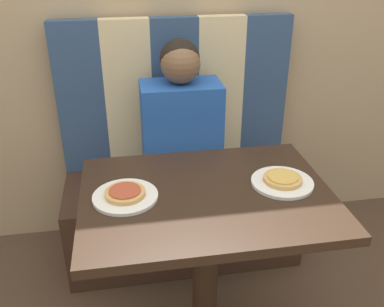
{
  "coord_description": "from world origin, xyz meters",
  "views": [
    {
      "loc": [
        -0.26,
        -1.25,
        1.55
      ],
      "look_at": [
        0.0,
        0.31,
        0.74
      ],
      "focal_mm": 40.0,
      "sensor_mm": 36.0,
      "label": 1
    }
  ],
  "objects_px": {
    "pizza_left": "(125,193)",
    "person": "(181,119)",
    "plate_right": "(282,182)",
    "plate_left": "(125,196)",
    "pizza_right": "(283,179)"
  },
  "relations": [
    {
      "from": "person",
      "to": "plate_right",
      "type": "relative_size",
      "value": 3.16
    },
    {
      "from": "person",
      "to": "plate_right",
      "type": "distance_m",
      "value": 0.67
    },
    {
      "from": "pizza_left",
      "to": "pizza_right",
      "type": "height_order",
      "value": "same"
    },
    {
      "from": "person",
      "to": "pizza_right",
      "type": "relative_size",
      "value": 5.1
    },
    {
      "from": "plate_right",
      "to": "pizza_left",
      "type": "xyz_separation_m",
      "value": [
        -0.56,
        -0.0,
        0.02
      ]
    },
    {
      "from": "person",
      "to": "plate_right",
      "type": "xyz_separation_m",
      "value": [
        0.28,
        -0.6,
        -0.02
      ]
    },
    {
      "from": "plate_left",
      "to": "pizza_right",
      "type": "bearing_deg",
      "value": -0.0
    },
    {
      "from": "person",
      "to": "pizza_right",
      "type": "distance_m",
      "value": 0.67
    },
    {
      "from": "pizza_right",
      "to": "person",
      "type": "bearing_deg",
      "value": 115.05
    },
    {
      "from": "plate_right",
      "to": "pizza_right",
      "type": "distance_m",
      "value": 0.02
    },
    {
      "from": "plate_right",
      "to": "pizza_right",
      "type": "relative_size",
      "value": 1.62
    },
    {
      "from": "plate_right",
      "to": "pizza_left",
      "type": "distance_m",
      "value": 0.57
    },
    {
      "from": "pizza_left",
      "to": "pizza_right",
      "type": "distance_m",
      "value": 0.56
    },
    {
      "from": "pizza_left",
      "to": "person",
      "type": "bearing_deg",
      "value": 64.95
    },
    {
      "from": "pizza_right",
      "to": "plate_right",
      "type": "bearing_deg",
      "value": 3.58
    }
  ]
}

